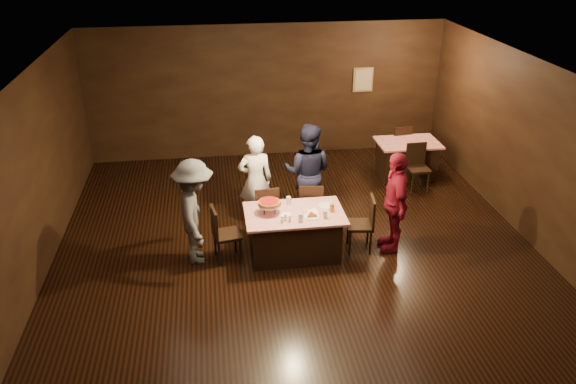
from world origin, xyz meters
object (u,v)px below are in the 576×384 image
object	(u,v)px
diner_red_shirt	(395,202)
glass_front_left	(301,218)
back_table	(406,159)
glass_back	(289,201)
diner_grey_knit	(195,212)
plate_empty	(326,206)
glass_front_right	(325,214)
chair_back_far	(398,145)
diner_white_jacket	(255,180)
chair_far_right	(310,206)
chair_end_left	(227,233)
chair_far_left	(265,209)
glass_amber	(332,208)
diner_navy_hoodie	(308,172)
chair_end_right	(360,224)
pizza_stand	(269,203)
main_table	(294,233)
chair_back_near	(418,168)

from	to	relation	value
diner_red_shirt	glass_front_left	world-z (taller)	diner_red_shirt
back_table	glass_back	size ratio (longest dim) A/B	9.29
diner_grey_knit	plate_empty	xyz separation A→B (m)	(2.13, 0.10, -0.10)
glass_front_right	chair_back_far	bearing A→B (deg)	56.33
diner_red_shirt	glass_front_right	xyz separation A→B (m)	(-1.20, -0.21, -0.02)
diner_white_jacket	back_table	bearing A→B (deg)	-157.57
chair_far_right	chair_end_left	bearing A→B (deg)	34.21
chair_far_left	glass_back	distance (m)	0.68
chair_far_left	glass_front_right	xyz separation A→B (m)	(0.85, -1.00, 0.37)
glass_front_right	glass_amber	xyz separation A→B (m)	(0.15, 0.20, 0.00)
diner_navy_hoodie	glass_front_left	distance (m)	1.56
chair_back_far	plate_empty	size ratio (longest dim) A/B	3.80
back_table	chair_far_right	distance (m)	3.19
glass_amber	diner_navy_hoodie	bearing A→B (deg)	97.79
diner_white_jacket	diner_red_shirt	world-z (taller)	diner_red_shirt
chair_end_left	glass_front_left	world-z (taller)	chair_end_left
chair_end_right	diner_red_shirt	xyz separation A→B (m)	(0.55, -0.04, 0.39)
chair_end_left	pizza_stand	bearing A→B (deg)	-95.81
main_table	diner_navy_hoodie	bearing A→B (deg)	70.52
back_table	chair_back_near	xyz separation A→B (m)	(0.00, -0.70, 0.09)
main_table	chair_far_right	xyz separation A→B (m)	(0.40, 0.75, 0.09)
chair_far_left	chair_back_far	bearing A→B (deg)	-147.77
main_table	glass_front_right	xyz separation A→B (m)	(0.45, -0.25, 0.46)
pizza_stand	glass_amber	distance (m)	1.01
back_table	glass_front_right	bearing A→B (deg)	-128.60
pizza_stand	glass_front_right	distance (m)	0.91
chair_far_right	chair_end_left	distance (m)	1.68
chair_back_far	diner_navy_hoodie	bearing A→B (deg)	33.22
glass_front_right	chair_back_near	bearing A→B (deg)	43.90
pizza_stand	chair_far_left	bearing A→B (deg)	90.00
chair_end_left	glass_back	size ratio (longest dim) A/B	6.79
chair_far_right	diner_grey_knit	distance (m)	2.14
main_table	pizza_stand	world-z (taller)	pizza_stand
chair_end_left	chair_end_right	bearing A→B (deg)	-99.89
back_table	chair_far_right	xyz separation A→B (m)	(-2.46, -2.02, 0.09)
pizza_stand	plate_empty	xyz separation A→B (m)	(0.95, 0.10, -0.17)
pizza_stand	glass_amber	size ratio (longest dim) A/B	2.71
chair_end_left	pizza_stand	world-z (taller)	pizza_stand
glass_front_left	chair_back_far	bearing A→B (deg)	52.55
glass_back	chair_end_left	bearing A→B (deg)	-164.05
main_table	glass_amber	world-z (taller)	glass_amber
main_table	glass_amber	size ratio (longest dim) A/B	11.43
main_table	diner_grey_knit	xyz separation A→B (m)	(-1.58, 0.05, 0.49)
chair_far_right	diner_red_shirt	xyz separation A→B (m)	(1.25, -0.79, 0.39)
chair_end_left	chair_back_near	world-z (taller)	same
diner_red_shirt	chair_far_left	bearing A→B (deg)	-105.57
chair_far_left	glass_back	xyz separation A→B (m)	(0.35, -0.45, 0.37)
chair_back_far	plate_empty	bearing A→B (deg)	45.94
glass_amber	back_table	bearing A→B (deg)	51.28
chair_back_far	glass_front_left	size ratio (longest dim) A/B	6.79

